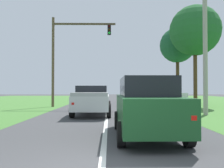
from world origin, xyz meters
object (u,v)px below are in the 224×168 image
traffic_light (68,49)px  red_suv_near (146,105)px  keep_moving_sign (170,91)px  crossing_suv_far (162,96)px  utility_pole_right (205,41)px  oak_tree_right (195,31)px  pickup_truck_lead (92,100)px  extra_tree_1 (177,46)px

traffic_light → red_suv_near: bearing=-69.9°
red_suv_near → keep_moving_sign: 9.81m
crossing_suv_far → keep_moving_sign: bearing=-97.2°
utility_pole_right → oak_tree_right: bearing=74.4°
traffic_light → crossing_suv_far: 10.20m
red_suv_near → oak_tree_right: oak_tree_right is taller
traffic_light → keep_moving_sign: bearing=-29.2°
traffic_light → pickup_truck_lead: bearing=-68.7°
red_suv_near → traffic_light: bearing=110.1°
pickup_truck_lead → crossing_suv_far: (6.31, 8.85, -0.02)m
oak_tree_right → crossing_suv_far: size_ratio=2.03×
oak_tree_right → pickup_truck_lead: bearing=-139.9°
pickup_truck_lead → utility_pole_right: size_ratio=0.58×
keep_moving_sign → crossing_suv_far: (0.81, 6.44, -0.56)m
pickup_truck_lead → oak_tree_right: bearing=40.1°
keep_moving_sign → oak_tree_right: 8.80m
oak_tree_right → utility_pole_right: (-2.21, -7.93, -2.59)m
crossing_suv_far → extra_tree_1: (2.21, 2.16, 5.45)m
oak_tree_right → utility_pole_right: size_ratio=1.04×
red_suv_near → traffic_light: (-5.07, 13.88, 4.22)m
crossing_suv_far → extra_tree_1: 6.26m
crossing_suv_far → pickup_truck_lead: bearing=-125.5°
red_suv_near → utility_pole_right: bearing=54.9°
pickup_truck_lead → utility_pole_right: (7.11, -0.07, 3.70)m
keep_moving_sign → crossing_suv_far: keep_moving_sign is taller
crossing_suv_far → extra_tree_1: size_ratio=0.57×
traffic_light → oak_tree_right: bearing=4.0°
traffic_light → crossing_suv_far: size_ratio=1.72×
crossing_suv_far → utility_pole_right: bearing=-84.8°
pickup_truck_lead → crossing_suv_far: size_ratio=1.13×
red_suv_near → crossing_suv_far: bearing=75.8°
keep_moving_sign → utility_pole_right: (1.62, -2.48, 3.16)m
pickup_truck_lead → crossing_suv_far: pickup_truck_lead is taller
oak_tree_right → extra_tree_1: 3.36m
oak_tree_right → extra_tree_1: oak_tree_right is taller
red_suv_near → keep_moving_sign: size_ratio=2.10×
red_suv_near → extra_tree_1: 19.65m
utility_pole_right → extra_tree_1: utility_pole_right is taller
crossing_suv_far → utility_pole_right: (0.81, -8.92, 3.72)m
red_suv_near → crossing_suv_far: (3.98, 15.72, -0.12)m
oak_tree_right → utility_pole_right: bearing=-105.6°
traffic_light → utility_pole_right: utility_pole_right is taller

